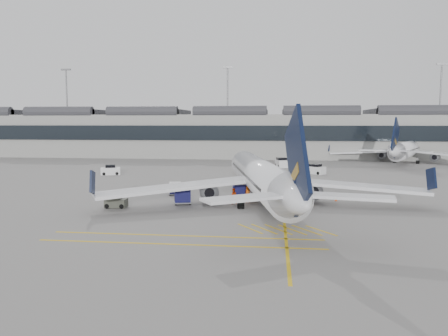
# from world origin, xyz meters

# --- Properties ---
(ground) EXTENTS (220.00, 220.00, 0.00)m
(ground) POSITION_xyz_m (0.00, 0.00, 0.00)
(ground) COLOR gray
(ground) RESTS_ON ground
(terminal) EXTENTS (200.00, 20.45, 12.40)m
(terminal) POSITION_xyz_m (0.00, 71.93, 6.14)
(terminal) COLOR #9E9E99
(terminal) RESTS_ON ground
(light_masts) EXTENTS (113.00, 0.60, 25.45)m
(light_masts) POSITION_xyz_m (-1.67, 86.00, 14.49)
(light_masts) COLOR slate
(light_masts) RESTS_ON ground
(apron_markings) EXTENTS (0.25, 60.00, 0.01)m
(apron_markings) POSITION_xyz_m (10.00, 10.00, 0.01)
(apron_markings) COLOR gold
(apron_markings) RESTS_ON ground
(airliner_main) EXTENTS (35.23, 38.83, 10.42)m
(airliner_main) POSITION_xyz_m (7.64, 3.79, 3.06)
(airliner_main) COLOR white
(airliner_main) RESTS_ON ground
(airliner_far) EXTENTS (31.88, 35.17, 10.08)m
(airliner_far) POSITION_xyz_m (38.85, 58.46, 2.96)
(airliner_far) COLOR white
(airliner_far) RESTS_ON ground
(belt_loader) EXTENTS (5.19, 3.26, 2.07)m
(belt_loader) POSITION_xyz_m (10.85, 11.37, 0.61)
(belt_loader) COLOR silver
(belt_loader) RESTS_ON ground
(baggage_cart_a) EXTENTS (1.80, 1.59, 1.65)m
(baggage_cart_a) POSITION_xyz_m (7.74, 10.02, 0.88)
(baggage_cart_a) COLOR gray
(baggage_cart_a) RESTS_ON ground
(baggage_cart_b) EXTENTS (1.91, 1.71, 1.71)m
(baggage_cart_b) POSITION_xyz_m (4.84, 8.50, 0.92)
(baggage_cart_b) COLOR gray
(baggage_cart_b) RESTS_ON ground
(baggage_cart_c) EXTENTS (1.78, 1.58, 1.61)m
(baggage_cart_c) POSITION_xyz_m (-3.32, 9.35, 0.86)
(baggage_cart_c) COLOR gray
(baggage_cart_c) RESTS_ON ground
(baggage_cart_d) EXTENTS (2.24, 2.02, 1.98)m
(baggage_cart_d) POSITION_xyz_m (-1.12, 3.44, 1.06)
(baggage_cart_d) COLOR gray
(baggage_cart_d) RESTS_ON ground
(ramp_agent_a) EXTENTS (0.82, 0.80, 1.90)m
(ramp_agent_a) POSITION_xyz_m (6.05, 5.31, 0.95)
(ramp_agent_a) COLOR #F8610D
(ramp_agent_a) RESTS_ON ground
(ramp_agent_b) EXTENTS (0.94, 0.78, 1.77)m
(ramp_agent_b) POSITION_xyz_m (4.51, 4.19, 0.89)
(ramp_agent_b) COLOR #DF3D0B
(ramp_agent_b) RESTS_ON ground
(pushback_tug) EXTENTS (2.25, 1.41, 1.25)m
(pushback_tug) POSITION_xyz_m (-7.75, 0.64, 0.56)
(pushback_tug) COLOR #4C4F43
(pushback_tug) RESTS_ON ground
(safety_cone_nose) EXTENTS (0.40, 0.40, 0.55)m
(safety_cone_nose) POSITION_xyz_m (13.00, 18.25, 0.28)
(safety_cone_nose) COLOR #F24C0A
(safety_cone_nose) RESTS_ON ground
(safety_cone_engine) EXTENTS (0.32, 0.32, 0.44)m
(safety_cone_engine) POSITION_xyz_m (16.18, 7.36, 0.22)
(safety_cone_engine) COLOR #F24C0A
(safety_cone_engine) RESTS_ON ground
(service_van_left) EXTENTS (3.63, 2.61, 1.68)m
(service_van_left) POSITION_xyz_m (-19.28, 28.83, 0.75)
(service_van_left) COLOR silver
(service_van_left) RESTS_ON ground
(service_van_mid) EXTENTS (2.72, 4.13, 1.95)m
(service_van_mid) POSITION_xyz_m (10.44, 45.40, 0.87)
(service_van_mid) COLOR silver
(service_van_mid) RESTS_ON ground
(service_van_right) EXTENTS (3.73, 3.49, 1.76)m
(service_van_right) POSITION_xyz_m (16.20, 34.17, 0.79)
(service_van_right) COLOR silver
(service_van_right) RESTS_ON ground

